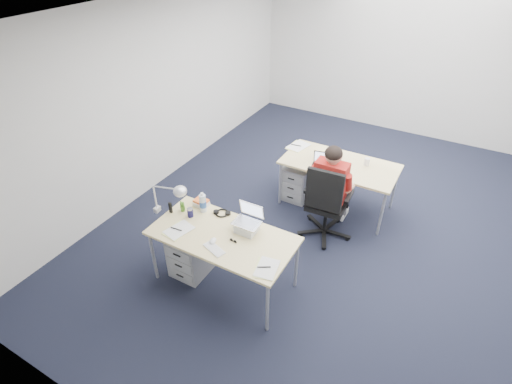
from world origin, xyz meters
The scene contains 24 objects.
floor centered at (0.00, 0.00, 0.00)m, with size 7.00×7.00×0.00m, color black.
room centered at (0.00, 0.00, 1.71)m, with size 6.02×7.02×2.80m.
desk_near centered at (-0.87, -1.66, 0.68)m, with size 1.60×0.80×0.73m.
desk_far centered at (-0.27, 0.43, 0.68)m, with size 1.60×0.80×0.73m.
office_chair centered at (-0.17, -0.29, 0.32)m, with size 0.76×0.76×1.13m.
seated_person centered at (-0.17, -0.10, 0.67)m, with size 0.41×0.71×1.33m.
drawer_pedestal_near centered at (-1.32, -1.68, 0.28)m, with size 0.40×0.50×0.55m, color gray.
drawer_pedestal_far centered at (-0.87, 0.39, 0.28)m, with size 0.40×0.50×0.55m, color gray.
silver_laptop centered at (-0.67, -1.48, 0.89)m, with size 0.29×0.23×0.31m, color silver, non-canonical shape.
wireless_keyboard centered at (-0.82, -1.90, 0.74)m, with size 0.26×0.11×0.01m, color white.
computer_mouse centered at (-0.89, -1.81, 0.75)m, with size 0.07×0.10×0.04m, color white.
headphones centered at (-1.08, -1.35, 0.75)m, with size 0.21×0.16×0.03m, color black, non-canonical shape.
can_koozie centered at (-1.38, -1.57, 0.79)m, with size 0.07×0.07×0.11m, color #161440.
water_bottle centered at (-1.30, -1.41, 0.86)m, with size 0.08×0.08×0.26m, color silver.
bear_figurine centered at (-1.52, -1.53, 0.80)m, with size 0.07×0.05×0.14m, color #32761F, non-canonical shape.
book_stack centered at (-1.39, -1.34, 0.77)m, with size 0.17×0.13×0.08m, color silver.
cordless_phone centered at (-1.62, -1.62, 0.80)m, with size 0.04×0.02×0.14m, color black.
papers_left centered at (-1.34, -1.84, 0.74)m, with size 0.21×0.30×0.01m, color #EBF28C.
papers_right centered at (-0.22, -1.88, 0.73)m, with size 0.20×0.29×0.01m, color #EBF28C.
sunglasses centered at (-0.71, -1.70, 0.74)m, with size 0.09×0.04×0.02m, color black, non-canonical shape.
desk_lamp centered at (-1.62, -1.68, 0.98)m, with size 0.44×0.16×0.50m, color silver, non-canonical shape.
dark_laptop centered at (-0.45, 0.20, 0.84)m, with size 0.29×0.28×0.21m, color black, non-canonical shape.
far_cup centered at (0.06, 0.57, 0.78)m, with size 0.07×0.07×0.11m, color white.
far_papers centered at (-1.00, 0.59, 0.73)m, with size 0.24×0.34×0.01m, color white.
Camera 1 is at (1.07, -4.37, 3.60)m, focal length 28.00 mm.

